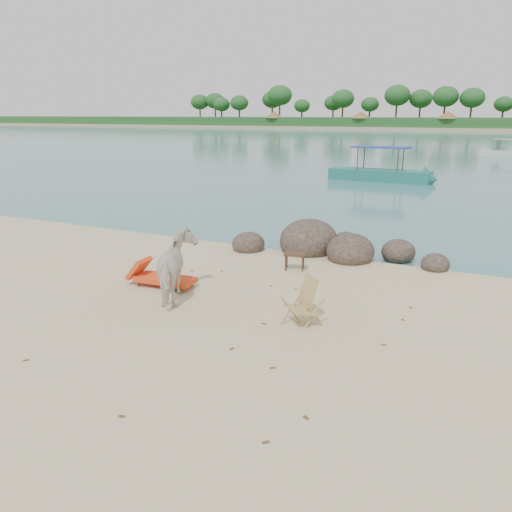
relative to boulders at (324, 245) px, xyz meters
The scene contains 11 objects.
water 83.71m from the boulders, 90.63° to the left, with size 400.00×400.00×0.00m, color #366C6B.
far_shore 163.71m from the boulders, 90.32° to the left, with size 420.00×90.00×1.40m, color tan.
far_scenery 130.44m from the boulders, 90.39° to the left, with size 420.00×18.00×9.50m.
boulders is the anchor object (origin of this frame).
cow 5.45m from the boulders, 108.23° to the right, with size 0.81×1.77×1.50m, color white.
side_table 1.99m from the boulders, 94.69° to the right, with size 0.55×0.36×0.45m, color #312413, non-canonical shape.
lounge_chair 5.22m from the boulders, 118.30° to the right, with size 1.82×0.64×0.55m, color #E4481A, non-canonical shape.
deck_chair 5.45m from the boulders, 76.26° to the right, with size 0.59×0.65×0.93m, color tan, non-canonical shape.
boat_near 18.33m from the boulders, 97.27° to the left, with size 7.06×1.59×3.43m, color #1F6961, non-canonical shape.
boat_mid 42.57m from the boulders, 83.08° to the left, with size 5.61×1.26×2.74m, color beige, non-canonical shape.
dead_leaves 5.87m from the boulders, 84.15° to the right, with size 6.92×7.39×0.00m.
Camera 1 is at (5.34, -7.58, 4.04)m, focal length 35.00 mm.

